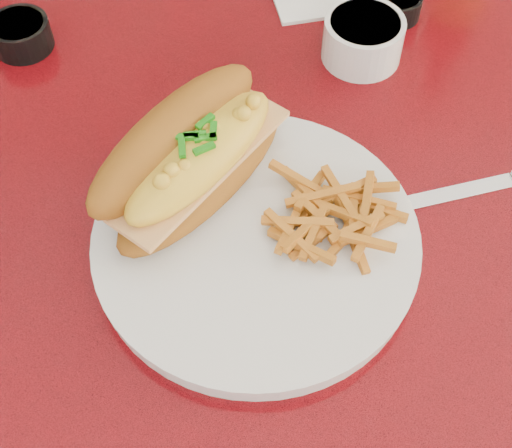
{
  "coord_description": "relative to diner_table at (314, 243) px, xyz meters",
  "views": [
    {
      "loc": [
        -0.11,
        -0.44,
        1.31
      ],
      "look_at": [
        -0.08,
        -0.1,
        0.81
      ],
      "focal_mm": 50.0,
      "sensor_mm": 36.0,
      "label": 1
    }
  ],
  "objects": [
    {
      "name": "ground",
      "position": [
        0.0,
        0.0,
        -0.61
      ],
      "size": [
        8.0,
        8.0,
        0.0
      ],
      "primitive_type": "plane",
      "color": "beige",
      "rests_on": "ground"
    },
    {
      "name": "diner_table",
      "position": [
        0.0,
        0.0,
        0.0
      ],
      "size": [
        1.23,
        0.83,
        0.77
      ],
      "color": "red",
      "rests_on": "ground"
    },
    {
      "name": "booth_bench_far",
      "position": [
        0.0,
        0.81,
        -0.32
      ],
      "size": [
        1.2,
        0.51,
        0.9
      ],
      "color": "#A70B16",
      "rests_on": "ground"
    },
    {
      "name": "dinner_plate",
      "position": [
        -0.08,
        -0.1,
        0.17
      ],
      "size": [
        0.33,
        0.33,
        0.02
      ],
      "rotation": [
        0.0,
        0.0,
        0.16
      ],
      "color": "silver",
      "rests_on": "diner_table"
    },
    {
      "name": "mac_hoagie",
      "position": [
        -0.13,
        -0.04,
        0.22
      ],
      "size": [
        0.22,
        0.22,
        0.09
      ],
      "rotation": [
        0.0,
        0.0,
        0.82
      ],
      "color": "#945717",
      "rests_on": "dinner_plate"
    },
    {
      "name": "fries_pile",
      "position": [
        -0.01,
        -0.09,
        0.19
      ],
      "size": [
        0.1,
        0.1,
        0.03
      ],
      "primitive_type": null,
      "rotation": [
        0.0,
        0.0,
        -0.14
      ],
      "color": "orange",
      "rests_on": "dinner_plate"
    },
    {
      "name": "fork",
      "position": [
        -0.02,
        -0.06,
        0.18
      ],
      "size": [
        0.09,
        0.15,
        0.0
      ],
      "rotation": [
        0.0,
        0.0,
        2.08
      ],
      "color": "silver",
      "rests_on": "dinner_plate"
    },
    {
      "name": "gravy_ramekin",
      "position": [
        0.06,
        0.13,
        0.19
      ],
      "size": [
        0.11,
        0.11,
        0.05
      ],
      "rotation": [
        0.0,
        0.0,
        -0.41
      ],
      "color": "silver",
      "rests_on": "diner_table"
    },
    {
      "name": "sauce_cup_left",
      "position": [
        -0.31,
        0.19,
        0.18
      ],
      "size": [
        0.07,
        0.07,
        0.03
      ],
      "rotation": [
        0.0,
        0.0,
        0.13
      ],
      "color": "black",
      "rests_on": "diner_table"
    },
    {
      "name": "sauce_cup_right",
      "position": [
        0.11,
        0.2,
        0.18
      ],
      "size": [
        0.07,
        0.07,
        0.03
      ],
      "rotation": [
        0.0,
        0.0,
        0.42
      ],
      "color": "black",
      "rests_on": "diner_table"
    },
    {
      "name": "knife",
      "position": [
        0.16,
        -0.05,
        0.16
      ],
      "size": [
        0.21,
        0.05,
        0.01
      ],
      "rotation": [
        0.0,
        0.0,
        0.17
      ],
      "color": "silver",
      "rests_on": "diner_table"
    }
  ]
}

